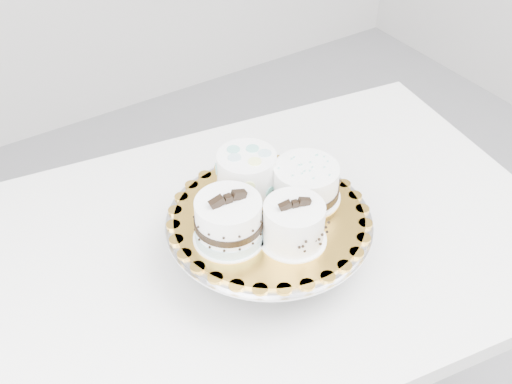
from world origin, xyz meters
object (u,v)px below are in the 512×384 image
cake_banded (229,222)px  cake_dots (247,172)px  cake_board (269,217)px  cake_swirl (294,224)px  table (261,269)px  cake_stand (269,231)px  cake_ribbon (306,183)px

cake_banded → cake_dots: (0.09, 0.09, 0.00)m
cake_board → cake_swirl: size_ratio=2.70×
table → cake_dots: 0.23m
cake_stand → cake_banded: size_ratio=2.99×
table → cake_ribbon: cake_ribbon is taller
cake_swirl → cake_banded: cake_banded is taller
cake_banded → cake_dots: 0.13m
cake_ribbon → cake_board: bearing=-172.8°
cake_swirl → cake_stand: bearing=105.5°
cake_stand → cake_banded: (-0.09, -0.01, 0.07)m
cake_swirl → cake_ribbon: bearing=58.1°
cake_stand → cake_swirl: cake_swirl is taller
table → cake_stand: bearing=-100.2°
cake_board → cake_banded: 0.09m
cake_stand → cake_board: (-0.00, 0.00, 0.03)m
cake_board → table: bearing=71.4°
cake_board → cake_banded: cake_banded is taller
cake_ribbon → table: bearing=149.9°
cake_board → cake_dots: size_ratio=2.59×
cake_banded → cake_ribbon: 0.17m
cake_swirl → cake_ribbon: size_ratio=0.92×
cake_stand → cake_board: size_ratio=1.09×
cake_board → cake_ribbon: bearing=5.6°
cake_ribbon → cake_swirl: bearing=-135.1°
cake_board → cake_ribbon: cake_ribbon is taller
cake_swirl → cake_banded: bearing=159.7°
cake_swirl → cake_board: bearing=105.5°
cake_dots → cake_ribbon: bearing=-54.0°
cake_stand → cake_dots: cake_dots is taller
cake_swirl → cake_dots: cake_swirl is taller
cake_stand → cake_swirl: 0.10m
cake_banded → cake_board: bearing=10.1°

